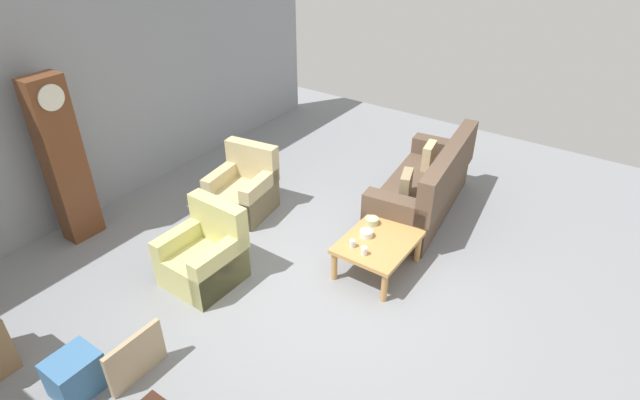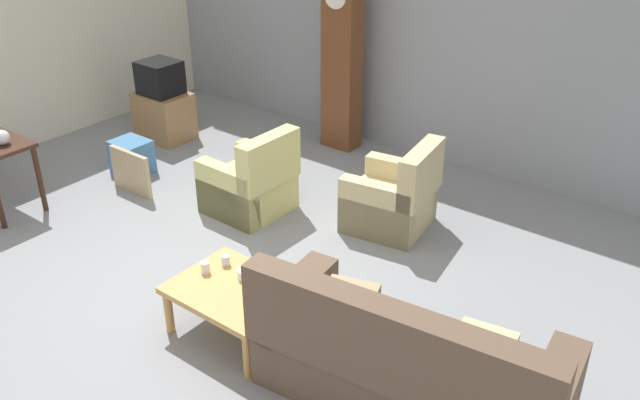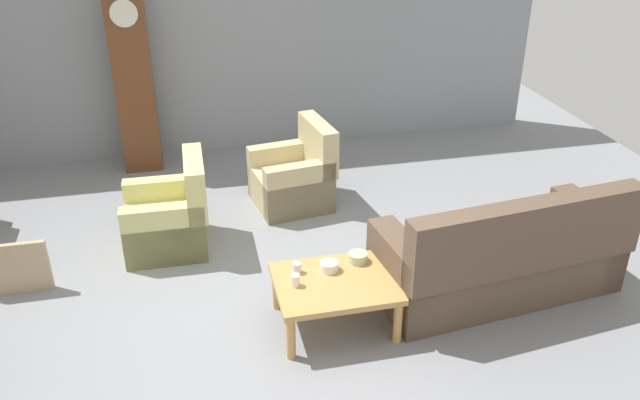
{
  "view_description": "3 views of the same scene",
  "coord_description": "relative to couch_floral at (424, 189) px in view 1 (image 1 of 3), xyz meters",
  "views": [
    {
      "loc": [
        -3.7,
        -2.48,
        3.88
      ],
      "look_at": [
        0.37,
        0.32,
        0.81
      ],
      "focal_mm": 28.28,
      "sensor_mm": 36.0,
      "label": 1
    },
    {
      "loc": [
        3.7,
        -3.41,
        3.51
      ],
      "look_at": [
        0.44,
        0.82,
        0.65
      ],
      "focal_mm": 38.25,
      "sensor_mm": 36.0,
      "label": 2
    },
    {
      "loc": [
        -0.56,
        -4.57,
        3.4
      ],
      "look_at": [
        0.61,
        0.48,
        0.7
      ],
      "focal_mm": 36.93,
      "sensor_mm": 36.0,
      "label": 3
    }
  ],
  "objects": [
    {
      "name": "cup_white_porcelain",
      "position": [
        -1.82,
        -0.1,
        0.12
      ],
      "size": [
        0.07,
        0.07,
        0.1
      ],
      "primitive_type": "cylinder",
      "color": "white",
      "rests_on": "coffee_table_wood"
    },
    {
      "name": "bowl_shallow_green",
      "position": [
        -1.24,
        0.13,
        0.11
      ],
      "size": [
        0.16,
        0.16,
        0.08
      ],
      "primitive_type": "cylinder",
      "color": "#B2C69E",
      "rests_on": "coffee_table_wood"
    },
    {
      "name": "armchair_olive_far",
      "position": [
        -1.4,
        2.06,
        -0.05
      ],
      "size": [
        0.89,
        0.87,
        0.92
      ],
      "color": "tan",
      "rests_on": "ground_plane"
    },
    {
      "name": "grandfather_clock",
      "position": [
        -3.03,
        3.41,
        0.72
      ],
      "size": [
        0.44,
        0.3,
        2.12
      ],
      "color": "brown",
      "rests_on": "ground_plane"
    },
    {
      "name": "armchair_olive_near",
      "position": [
        -2.75,
        1.44,
        -0.05
      ],
      "size": [
        0.8,
        0.77,
        0.92
      ],
      "color": "#CCC67A",
      "rests_on": "ground_plane"
    },
    {
      "name": "cup_blue_rimmed",
      "position": [
        -1.77,
        0.08,
        0.12
      ],
      "size": [
        0.07,
        0.07,
        0.09
      ],
      "primitive_type": "cylinder",
      "color": "silver",
      "rests_on": "coffee_table_wood"
    },
    {
      "name": "couch_floral",
      "position": [
        0.0,
        0.0,
        0.0
      ],
      "size": [
        2.19,
        1.11,
        1.04
      ],
      "color": "brown",
      "rests_on": "ground_plane"
    },
    {
      "name": "bowl_white_stacked",
      "position": [
        -1.51,
        0.05,
        0.11
      ],
      "size": [
        0.15,
        0.15,
        0.08
      ],
      "primitive_type": "cylinder",
      "color": "white",
      "rests_on": "coffee_table_wood"
    },
    {
      "name": "framed_picture_leaning",
      "position": [
        -4.1,
        0.95,
        -0.11
      ],
      "size": [
        0.6,
        0.05,
        0.49
      ],
      "primitive_type": "cube",
      "color": "tan",
      "rests_on": "ground_plane"
    },
    {
      "name": "coffee_table_wood",
      "position": [
        -1.49,
        -0.11,
        0.01
      ],
      "size": [
        0.96,
        0.76,
        0.42
      ],
      "color": "tan",
      "rests_on": "ground_plane"
    },
    {
      "name": "ground_plane",
      "position": [
        -2.02,
        0.28,
        -0.35
      ],
      "size": [
        10.4,
        10.4,
        0.0
      ],
      "primitive_type": "plane",
      "color": "gray"
    },
    {
      "name": "garage_door_wall",
      "position": [
        -2.02,
        3.88,
        1.25
      ],
      "size": [
        8.4,
        0.16,
        3.2
      ],
      "primitive_type": "cube",
      "color": "gray",
      "rests_on": "ground_plane"
    },
    {
      "name": "storage_box_blue",
      "position": [
        -4.51,
        1.28,
        -0.15
      ],
      "size": [
        0.42,
        0.36,
        0.4
      ],
      "primitive_type": "cube",
      "color": "teal",
      "rests_on": "ground_plane"
    }
  ]
}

